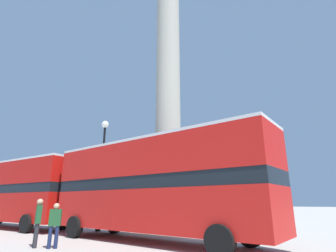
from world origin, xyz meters
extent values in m
plane|color=#ADA89E|center=(0.00, 0.00, 0.00)|extent=(200.00, 200.00, 0.00)
cube|color=#A39E8E|center=(0.00, 0.00, 0.48)|extent=(4.48, 4.48, 0.96)
cube|color=#A39E8E|center=(0.00, 0.00, 1.44)|extent=(3.22, 3.22, 0.96)
cylinder|color=#A39E8E|center=(0.00, 0.00, 11.90)|extent=(1.73, 1.73, 19.98)
cube|color=red|center=(2.40, -4.58, 1.34)|extent=(11.20, 2.98, 1.69)
cube|color=black|center=(2.40, -4.58, 2.46)|extent=(11.19, 2.93, 0.55)
cube|color=red|center=(2.40, -4.58, 3.51)|extent=(11.20, 2.98, 1.55)
cube|color=silver|center=(2.40, -4.58, 4.35)|extent=(11.20, 2.98, 0.12)
cylinder|color=black|center=(6.34, -3.48, 0.50)|extent=(1.01, 0.34, 1.00)
cylinder|color=black|center=(6.23, -6.00, 0.50)|extent=(1.01, 0.34, 1.00)
cylinder|color=black|center=(-1.43, -3.16, 0.50)|extent=(1.01, 0.34, 1.00)
cylinder|color=black|center=(-1.53, -5.68, 0.50)|extent=(1.01, 0.34, 1.00)
cube|color=#B7140F|center=(-9.50, -5.01, 1.35)|extent=(11.49, 3.05, 1.70)
cube|color=black|center=(-9.50, -5.01, 2.48)|extent=(11.49, 3.00, 0.55)
cube|color=#B7140F|center=(-9.50, -5.01, 3.49)|extent=(11.49, 3.05, 1.47)
cube|color=silver|center=(-9.50, -5.01, 4.28)|extent=(11.49, 3.05, 0.12)
cylinder|color=black|center=(-5.59, -3.57, 0.50)|extent=(1.01, 0.35, 1.00)
cylinder|color=black|center=(-5.45, -6.01, 0.50)|extent=(1.01, 0.35, 1.00)
cube|color=#A39E8E|center=(-11.16, 5.97, 1.59)|extent=(3.32, 2.53, 3.18)
ellipsoid|color=brown|center=(-11.16, 5.97, 4.68)|extent=(2.48, 1.16, 0.91)
cone|color=brown|center=(-10.01, 5.84, 5.09)|extent=(0.93, 0.59, 0.96)
cylinder|color=brown|center=(-11.16, 5.97, 5.58)|extent=(0.36, 0.36, 0.90)
sphere|color=brown|center=(-11.16, 5.97, 6.17)|extent=(0.28, 0.28, 0.28)
cylinder|color=brown|center=(-10.37, 6.13, 3.70)|extent=(0.20, 0.20, 1.04)
cylinder|color=brown|center=(-10.42, 5.64, 3.70)|extent=(0.20, 0.20, 1.04)
cylinder|color=brown|center=(-11.89, 6.30, 3.70)|extent=(0.20, 0.20, 1.04)
cylinder|color=brown|center=(-11.94, 5.80, 3.70)|extent=(0.20, 0.20, 1.04)
cylinder|color=black|center=(-2.97, -3.00, 0.20)|extent=(0.31, 0.31, 0.40)
cylinder|color=black|center=(-2.97, -3.00, 3.18)|extent=(0.14, 0.14, 6.36)
sphere|color=white|center=(-2.97, -3.00, 6.60)|extent=(0.46, 0.46, 0.46)
cylinder|color=#28282D|center=(-0.25, -8.30, 0.43)|extent=(0.14, 0.14, 0.86)
cylinder|color=#28282D|center=(-0.48, -8.19, 0.43)|extent=(0.14, 0.14, 0.86)
cube|color=#1E4C28|center=(-0.37, -8.25, 1.21)|extent=(0.50, 0.36, 0.68)
sphere|color=tan|center=(-0.37, -8.25, 1.66)|extent=(0.23, 0.23, 0.23)
cylinder|color=#192347|center=(0.48, -7.91, 0.39)|extent=(0.14, 0.14, 0.78)
cylinder|color=#192347|center=(0.32, -8.08, 0.39)|extent=(0.14, 0.14, 0.78)
cube|color=#1E4C28|center=(0.40, -7.99, 1.09)|extent=(0.41, 0.43, 0.62)
sphere|color=tan|center=(0.40, -7.99, 1.51)|extent=(0.21, 0.21, 0.21)
camera|label=1|loc=(10.01, -14.11, 1.66)|focal=28.00mm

